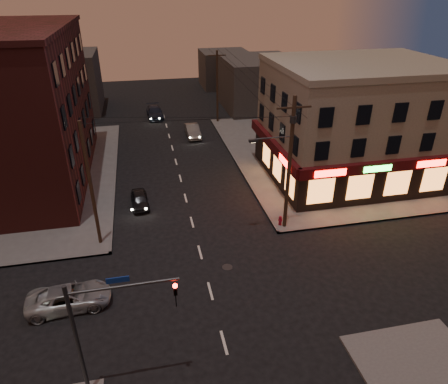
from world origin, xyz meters
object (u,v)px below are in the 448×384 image
object	(u,v)px
sedan_mid	(193,131)
fire_hydrant	(280,220)
suv_cross	(69,297)
sedan_far	(155,112)
sedan_near	(140,200)

from	to	relation	value
sedan_mid	fire_hydrant	xyz separation A→B (m)	(3.73, -21.23, -0.14)
sedan_mid	fire_hydrant	bearing A→B (deg)	-81.09
suv_cross	fire_hydrant	bearing A→B (deg)	-73.06
fire_hydrant	sedan_far	bearing A→B (deg)	104.57
sedan_far	fire_hydrant	bearing A→B (deg)	-78.08
sedan_far	fire_hydrant	size ratio (longest dim) A/B	6.57
sedan_far	fire_hydrant	world-z (taller)	sedan_far
suv_cross	sedan_near	distance (m)	11.79
sedan_near	sedan_mid	bearing A→B (deg)	63.55
suv_cross	fire_hydrant	distance (m)	15.67
sedan_near	sedan_mid	size ratio (longest dim) A/B	0.79
sedan_far	fire_hydrant	xyz separation A→B (m)	(7.74, -29.77, -0.17)
suv_cross	sedan_mid	distance (m)	28.93
sedan_near	sedan_far	world-z (taller)	sedan_far
sedan_mid	fire_hydrant	distance (m)	21.56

